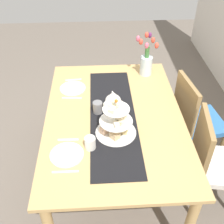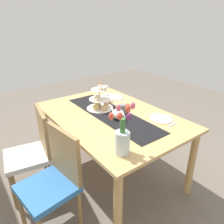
{
  "view_description": "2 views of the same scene",
  "coord_description": "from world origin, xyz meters",
  "px_view_note": "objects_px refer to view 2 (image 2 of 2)",
  "views": [
    {
      "loc": [
        1.7,
        -0.12,
        2.2
      ],
      "look_at": [
        0.03,
        -0.02,
        0.84
      ],
      "focal_mm": 44.86,
      "sensor_mm": 36.0,
      "label": 1
    },
    {
      "loc": [
        -1.66,
        1.21,
        1.72
      ],
      "look_at": [
        -0.03,
        0.0,
        0.82
      ],
      "focal_mm": 34.13,
      "sensor_mm": 36.0,
      "label": 2
    }
  ],
  "objects_px": {
    "dining_table": "(111,123)",
    "knife_left": "(151,114)",
    "teapot": "(118,113)",
    "dinner_plate_left": "(161,119)",
    "fork_right": "(121,100)",
    "knife_right": "(107,94)",
    "tiered_cake_stand": "(100,101)",
    "fork_left": "(173,124)",
    "chair_right": "(33,149)",
    "mug_grey": "(123,109)",
    "dinner_plate_right": "(114,97)",
    "tulip_vase": "(122,137)",
    "chair_left": "(54,178)",
    "mug_white_text": "(106,98)"
  },
  "relations": [
    {
      "from": "chair_left",
      "to": "chair_right",
      "type": "relative_size",
      "value": 1.0
    },
    {
      "from": "dining_table",
      "to": "fork_right",
      "type": "bearing_deg",
      "value": -53.81
    },
    {
      "from": "dinner_plate_left",
      "to": "fork_left",
      "type": "xyz_separation_m",
      "value": [
        -0.15,
        0.0,
        -0.0
      ]
    },
    {
      "from": "tiered_cake_stand",
      "to": "dinner_plate_right",
      "type": "distance_m",
      "value": 0.41
    },
    {
      "from": "dining_table",
      "to": "mug_grey",
      "type": "xyz_separation_m",
      "value": [
        -0.05,
        -0.13,
        0.15
      ]
    },
    {
      "from": "chair_left",
      "to": "knife_left",
      "type": "bearing_deg",
      "value": -90.02
    },
    {
      "from": "tiered_cake_stand",
      "to": "teapot",
      "type": "distance_m",
      "value": 0.33
    },
    {
      "from": "knife_left",
      "to": "mug_white_text",
      "type": "height_order",
      "value": "mug_white_text"
    },
    {
      "from": "knife_right",
      "to": "chair_left",
      "type": "bearing_deg",
      "value": 125.53
    },
    {
      "from": "chair_right",
      "to": "teapot",
      "type": "bearing_deg",
      "value": -117.28
    },
    {
      "from": "tulip_vase",
      "to": "knife_right",
      "type": "xyz_separation_m",
      "value": [
        1.16,
        -0.69,
        -0.14
      ]
    },
    {
      "from": "chair_right",
      "to": "mug_grey",
      "type": "xyz_separation_m",
      "value": [
        -0.32,
        -0.9,
        0.32
      ]
    },
    {
      "from": "teapot",
      "to": "knife_left",
      "type": "height_order",
      "value": "teapot"
    },
    {
      "from": "dinner_plate_right",
      "to": "mug_white_text",
      "type": "height_order",
      "value": "mug_white_text"
    },
    {
      "from": "mug_grey",
      "to": "teapot",
      "type": "bearing_deg",
      "value": 121.41
    },
    {
      "from": "tiered_cake_stand",
      "to": "knife_right",
      "type": "distance_m",
      "value": 0.5
    },
    {
      "from": "chair_right",
      "to": "fork_left",
      "type": "relative_size",
      "value": 6.07
    },
    {
      "from": "tiered_cake_stand",
      "to": "dinner_plate_right",
      "type": "height_order",
      "value": "tiered_cake_stand"
    },
    {
      "from": "dining_table",
      "to": "dinner_plate_right",
      "type": "distance_m",
      "value": 0.54
    },
    {
      "from": "fork_left",
      "to": "knife_left",
      "type": "distance_m",
      "value": 0.29
    },
    {
      "from": "chair_left",
      "to": "knife_left",
      "type": "xyz_separation_m",
      "value": [
        -0.0,
        -1.12,
        0.28
      ]
    },
    {
      "from": "dining_table",
      "to": "chair_left",
      "type": "bearing_deg",
      "value": 108.24
    },
    {
      "from": "knife_left",
      "to": "mug_grey",
      "type": "distance_m",
      "value": 0.3
    },
    {
      "from": "chair_left",
      "to": "fork_right",
      "type": "xyz_separation_m",
      "value": [
        0.51,
        -1.12,
        0.28
      ]
    },
    {
      "from": "knife_left",
      "to": "fork_right",
      "type": "height_order",
      "value": "same"
    },
    {
      "from": "chair_right",
      "to": "fork_left",
      "type": "height_order",
      "value": "chair_right"
    },
    {
      "from": "dinner_plate_left",
      "to": "dining_table",
      "type": "bearing_deg",
      "value": 41.0
    },
    {
      "from": "tiered_cake_stand",
      "to": "tulip_vase",
      "type": "relative_size",
      "value": 0.75
    },
    {
      "from": "chair_right",
      "to": "tulip_vase",
      "type": "height_order",
      "value": "tulip_vase"
    },
    {
      "from": "knife_left",
      "to": "dinner_plate_right",
      "type": "bearing_deg",
      "value": 0.0
    },
    {
      "from": "fork_left",
      "to": "knife_left",
      "type": "bearing_deg",
      "value": 0.0
    },
    {
      "from": "dining_table",
      "to": "knife_left",
      "type": "distance_m",
      "value": 0.44
    },
    {
      "from": "chair_right",
      "to": "teapot",
      "type": "height_order",
      "value": "teapot"
    },
    {
      "from": "knife_right",
      "to": "teapot",
      "type": "bearing_deg",
      "value": 152.66
    },
    {
      "from": "dinner_plate_right",
      "to": "knife_left",
      "type": "bearing_deg",
      "value": 180.0
    },
    {
      "from": "knife_right",
      "to": "mug_grey",
      "type": "relative_size",
      "value": 1.79
    },
    {
      "from": "fork_right",
      "to": "knife_right",
      "type": "xyz_separation_m",
      "value": [
        0.29,
        0.0,
        0.0
      ]
    },
    {
      "from": "chair_right",
      "to": "dinner_plate_right",
      "type": "distance_m",
      "value": 1.16
    },
    {
      "from": "teapot",
      "to": "dinner_plate_left",
      "type": "height_order",
      "value": "teapot"
    },
    {
      "from": "fork_right",
      "to": "tiered_cake_stand",
      "type": "bearing_deg",
      "value": 98.87
    },
    {
      "from": "fork_left",
      "to": "mug_white_text",
      "type": "xyz_separation_m",
      "value": [
        0.89,
        0.16,
        0.04
      ]
    },
    {
      "from": "tulip_vase",
      "to": "knife_right",
      "type": "bearing_deg",
      "value": -30.75
    },
    {
      "from": "knife_left",
      "to": "fork_right",
      "type": "distance_m",
      "value": 0.51
    },
    {
      "from": "chair_right",
      "to": "mug_grey",
      "type": "distance_m",
      "value": 1.01
    },
    {
      "from": "teapot",
      "to": "tulip_vase",
      "type": "height_order",
      "value": "tulip_vase"
    },
    {
      "from": "dining_table",
      "to": "dinner_plate_right",
      "type": "height_order",
      "value": "dinner_plate_right"
    },
    {
      "from": "tiered_cake_stand",
      "to": "dinner_plate_left",
      "type": "bearing_deg",
      "value": -150.06
    },
    {
      "from": "fork_left",
      "to": "mug_white_text",
      "type": "distance_m",
      "value": 0.9
    },
    {
      "from": "teapot",
      "to": "dinner_plate_left",
      "type": "xyz_separation_m",
      "value": [
        -0.27,
        -0.35,
        -0.05
      ]
    },
    {
      "from": "fork_right",
      "to": "knife_right",
      "type": "distance_m",
      "value": 0.29
    }
  ]
}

